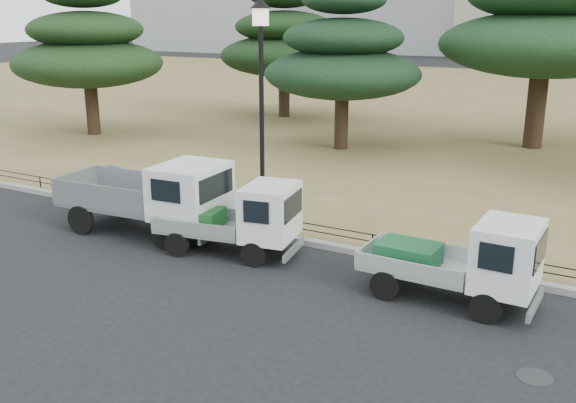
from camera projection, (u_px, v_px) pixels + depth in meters
The scene contains 14 objects.
ground at pixel (246, 277), 14.72m from camera, with size 220.00×220.00×0.00m, color black.
lawn at pixel (509, 108), 40.33m from camera, with size 120.00×56.00×0.15m, color olive.
curb at pixel (299, 240), 16.88m from camera, with size 120.00×0.25×0.16m, color gray.
truck_large at pixel (152, 193), 17.31m from camera, with size 4.86×2.19×2.07m.
truck_kei_front at pixel (238, 219), 15.93m from camera, with size 3.70×2.04×1.85m.
truck_kei_rear at pixel (462, 260), 13.22m from camera, with size 3.60×1.63×1.87m.
street_lamp at pixel (261, 77), 16.56m from camera, with size 0.54×0.54×6.05m.
pipe_fence at pixel (302, 226), 16.90m from camera, with size 38.00×0.04×0.40m.
tarp_pile at pixel (107, 184), 20.75m from camera, with size 1.53×1.20×0.94m.
manhole at pixel (535, 377), 10.68m from camera, with size 0.60×0.60×0.01m, color #2D2D30.
pine_west_far at pixel (87, 48), 30.18m from camera, with size 7.01×7.01×7.08m.
pine_west_near at pixel (284, 43), 35.55m from camera, with size 7.13×7.13×7.13m.
pine_center_left at pixel (343, 57), 26.89m from camera, with size 6.63×6.63×6.74m.
pine_center_right at pixel (545, 22), 26.74m from camera, with size 8.66×8.66×9.18m.
Camera 1 is at (7.50, -11.43, 5.83)m, focal length 40.00 mm.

